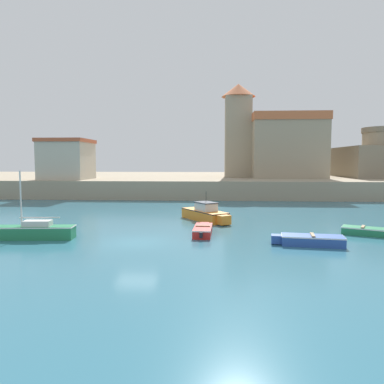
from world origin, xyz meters
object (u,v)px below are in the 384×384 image
(motorboat_orange_0, at_px, (206,214))
(dinghy_red_2, at_px, (203,230))
(dinghy_blue_3, at_px, (310,240))
(harbor_shed_near_wharf, at_px, (67,159))
(dinghy_green_4, at_px, (365,231))
(church, at_px, (277,144))
(sailboat_green_1, at_px, (28,231))

(motorboat_orange_0, xyz_separation_m, dinghy_red_2, (-0.05, -6.04, -0.27))
(motorboat_orange_0, bearing_deg, dinghy_blue_3, -54.11)
(harbor_shed_near_wharf, bearing_deg, dinghy_blue_3, -48.04)
(dinghy_green_4, bearing_deg, church, 90.25)
(motorboat_orange_0, bearing_deg, harbor_shed_near_wharf, 134.28)
(sailboat_green_1, distance_m, dinghy_blue_3, 17.83)
(motorboat_orange_0, xyz_separation_m, church, (10.85, 30.45, 7.15))
(sailboat_green_1, bearing_deg, harbor_shed_near_wharf, 106.93)
(dinghy_blue_3, xyz_separation_m, harbor_shed_near_wharf, (-26.57, 29.55, 4.97))
(dinghy_blue_3, relative_size, dinghy_green_4, 1.31)
(motorboat_orange_0, relative_size, church, 0.35)
(dinghy_green_4, bearing_deg, harbor_shed_near_wharf, 139.94)
(dinghy_red_2, relative_size, dinghy_blue_3, 0.94)
(church, height_order, harbor_shed_near_wharf, church)
(motorboat_orange_0, height_order, church, church)
(dinghy_blue_3, bearing_deg, dinghy_red_2, 156.03)
(motorboat_orange_0, relative_size, sailboat_green_1, 0.87)
(motorboat_orange_0, distance_m, dinghy_red_2, 6.04)
(dinghy_blue_3, relative_size, church, 0.28)
(motorboat_orange_0, height_order, dinghy_green_4, motorboat_orange_0)
(motorboat_orange_0, relative_size, dinghy_blue_3, 1.28)
(motorboat_orange_0, xyz_separation_m, harbor_shed_near_wharf, (-20.11, 20.62, 4.71))
(sailboat_green_1, relative_size, church, 0.41)
(motorboat_orange_0, height_order, harbor_shed_near_wharf, harbor_shed_near_wharf)
(sailboat_green_1, bearing_deg, church, 60.11)
(sailboat_green_1, xyz_separation_m, dinghy_blue_3, (17.81, -0.77, -0.18))
(motorboat_orange_0, bearing_deg, church, 70.39)
(motorboat_orange_0, bearing_deg, dinghy_red_2, -90.46)
(dinghy_green_4, distance_m, harbor_shed_near_wharf, 40.96)
(motorboat_orange_0, height_order, sailboat_green_1, sailboat_green_1)
(motorboat_orange_0, relative_size, harbor_shed_near_wharf, 0.79)
(sailboat_green_1, height_order, dinghy_blue_3, sailboat_green_1)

